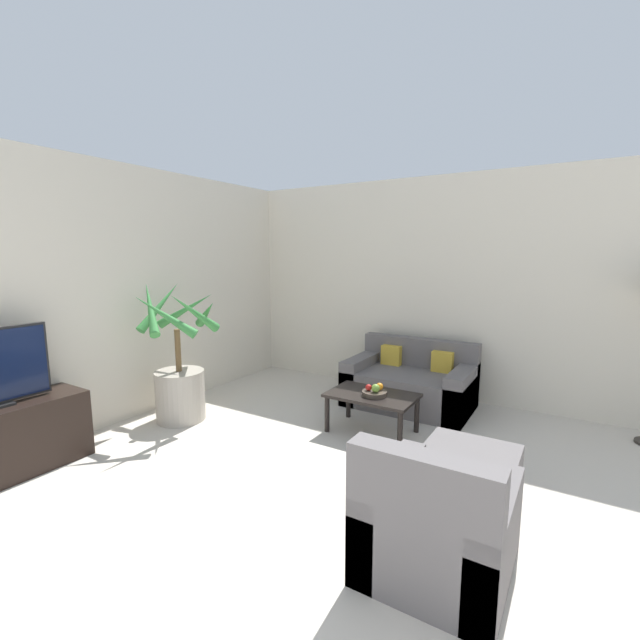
{
  "coord_description": "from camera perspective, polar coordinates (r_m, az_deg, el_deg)",
  "views": [
    {
      "loc": [
        0.54,
        0.66,
        1.78
      ],
      "look_at": [
        -2.08,
        4.92,
        1.0
      ],
      "focal_mm": 24.0,
      "sensor_mm": 36.0,
      "label": 1
    }
  ],
  "objects": [
    {
      "name": "wall_back",
      "position": [
        5.28,
        25.69,
        3.33
      ],
      "size": [
        8.73,
        0.06,
        2.7
      ],
      "color": "beige",
      "rests_on": "ground_plane"
    },
    {
      "name": "wall_left",
      "position": [
        4.73,
        -29.53,
        2.52
      ],
      "size": [
        0.06,
        7.47,
        2.7
      ],
      "color": "beige",
      "rests_on": "ground_plane"
    },
    {
      "name": "potted_palm",
      "position": [
        4.84,
        -18.21,
        -7.18
      ],
      "size": [
        0.92,
        0.93,
        1.5
      ],
      "color": "#ADA393",
      "rests_on": "ground_plane"
    },
    {
      "name": "sofa_loveseat",
      "position": [
        5.2,
        11.92,
        -8.3
      ],
      "size": [
        1.41,
        0.86,
        0.75
      ],
      "color": "#605B5B",
      "rests_on": "ground_plane"
    },
    {
      "name": "coffee_table",
      "position": [
        4.36,
        6.97,
        -10.44
      ],
      "size": [
        0.86,
        0.55,
        0.4
      ],
      "color": "black",
      "rests_on": "ground_plane"
    },
    {
      "name": "fruit_bowl",
      "position": [
        4.29,
        7.26,
        -9.68
      ],
      "size": [
        0.25,
        0.25,
        0.05
      ],
      "color": "#42382D",
      "rests_on": "coffee_table"
    },
    {
      "name": "apple_red",
      "position": [
        4.28,
        6.5,
        -8.93
      ],
      "size": [
        0.06,
        0.06,
        0.06
      ],
      "color": "red",
      "rests_on": "fruit_bowl"
    },
    {
      "name": "apple_green",
      "position": [
        4.24,
        7.43,
        -9.01
      ],
      "size": [
        0.08,
        0.08,
        0.08
      ],
      "color": "olive",
      "rests_on": "fruit_bowl"
    },
    {
      "name": "orange_fruit",
      "position": [
        4.31,
        7.95,
        -8.77
      ],
      "size": [
        0.07,
        0.07,
        0.07
      ],
      "color": "orange",
      "rests_on": "fruit_bowl"
    },
    {
      "name": "armchair",
      "position": [
        2.74,
        15.39,
        -24.93
      ],
      "size": [
        0.76,
        0.84,
        0.82
      ],
      "color": "#605B5B",
      "rests_on": "ground_plane"
    },
    {
      "name": "ottoman",
      "position": [
        3.48,
        19.44,
        -18.65
      ],
      "size": [
        0.64,
        0.47,
        0.4
      ],
      "color": "#605B5B",
      "rests_on": "ground_plane"
    }
  ]
}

